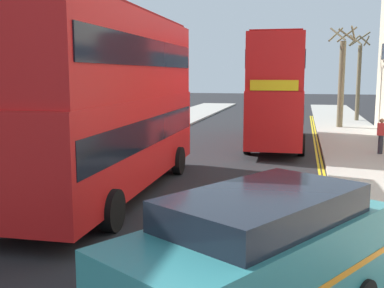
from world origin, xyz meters
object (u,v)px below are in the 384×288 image
object	(u,v)px
double_decker_bus_oncoming	(277,88)
taxi_minivan	(253,267)
double_decker_bus_away	(113,98)
pedestrian_far	(381,135)

from	to	relation	value
double_decker_bus_oncoming	taxi_minivan	distance (m)	19.22
double_decker_bus_away	double_decker_bus_oncoming	world-z (taller)	same
pedestrian_far	double_decker_bus_away	bearing A→B (deg)	-135.25
double_decker_bus_away	double_decker_bus_oncoming	distance (m)	12.67
double_decker_bus_away	pedestrian_far	distance (m)	13.14
double_decker_bus_away	taxi_minivan	bearing A→B (deg)	-54.88
double_decker_bus_oncoming	taxi_minivan	size ratio (longest dim) A/B	2.14
double_decker_bus_oncoming	pedestrian_far	distance (m)	5.94
double_decker_bus_away	pedestrian_far	world-z (taller)	double_decker_bus_away
taxi_minivan	pedestrian_far	xyz separation A→B (m)	(4.15, 16.35, -0.08)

